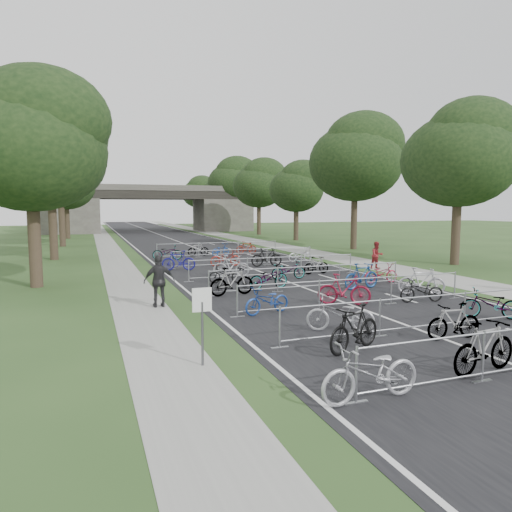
{
  "coord_description": "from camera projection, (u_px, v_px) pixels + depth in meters",
  "views": [
    {
      "loc": [
        -9.18,
        -7.03,
        3.63
      ],
      "look_at": [
        -0.85,
        15.56,
        1.1
      ],
      "focal_mm": 32.0,
      "sensor_mm": 36.0,
      "label": 1
    }
  ],
  "objects": [
    {
      "name": "pedestrian_b",
      "position": [
        377.0,
        255.0,
        27.25
      ],
      "size": [
        0.82,
        0.65,
        1.63
      ],
      "primitive_type": "imported",
      "rotation": [
        0.0,
        0.0,
        -0.04
      ],
      "color": "maroon",
      "rests_on": "ground"
    },
    {
      "name": "bike_24",
      "position": [
        167.0,
        252.0,
        31.96
      ],
      "size": [
        2.16,
        1.21,
        1.08
      ],
      "primitive_type": "imported",
      "rotation": [
        0.0,
        0.0,
        1.32
      ],
      "color": "#999BA0",
      "rests_on": "ground"
    },
    {
      "name": "tree_right_3",
      "position": [
        260.0,
        184.0,
        62.33
      ],
      "size": [
        7.17,
        7.17,
        10.93
      ],
      "color": "#33261C",
      "rests_on": "ground"
    },
    {
      "name": "bike_13",
      "position": [
        268.0,
        278.0,
        20.37
      ],
      "size": [
        2.12,
        1.1,
        1.06
      ],
      "primitive_type": "imported",
      "rotation": [
        0.0,
        0.0,
        1.78
      ],
      "color": "#999BA0",
      "rests_on": "ground"
    },
    {
      "name": "bike_11",
      "position": [
        421.0,
        281.0,
        19.04
      ],
      "size": [
        1.97,
        1.38,
        1.16
      ],
      "primitive_type": "imported",
      "rotation": [
        0.0,
        0.0,
        1.09
      ],
      "color": "#9B9BA2",
      "rests_on": "ground"
    },
    {
      "name": "bike_10",
      "position": [
        422.0,
        291.0,
        17.57
      ],
      "size": [
        1.84,
        0.93,
        0.92
      ],
      "primitive_type": "imported",
      "rotation": [
        0.0,
        0.0,
        4.52
      ],
      "color": "black",
      "rests_on": "ground"
    },
    {
      "name": "bike_19",
      "position": [
        316.0,
        265.0,
        25.15
      ],
      "size": [
        1.66,
        0.64,
        0.97
      ],
      "primitive_type": "imported",
      "rotation": [
        0.0,
        0.0,
        1.69
      ],
      "color": "#999BA0",
      "rests_on": "ground"
    },
    {
      "name": "bike_6",
      "position": [
        454.0,
        322.0,
        12.58
      ],
      "size": [
        1.72,
        0.61,
        1.02
      ],
      "primitive_type": "imported",
      "rotation": [
        0.0,
        0.0,
        4.63
      ],
      "color": "#999BA0",
      "rests_on": "ground"
    },
    {
      "name": "overpass_bridge",
      "position": [
        151.0,
        209.0,
        70.38
      ],
      "size": [
        31.0,
        8.0,
        7.05
      ],
      "color": "#474440",
      "rests_on": "ground"
    },
    {
      "name": "bike_8",
      "position": [
        267.0,
        301.0,
        15.64
      ],
      "size": [
        1.88,
        1.04,
        0.94
      ],
      "primitive_type": "imported",
      "rotation": [
        0.0,
        0.0,
        4.96
      ],
      "color": "navy",
      "rests_on": "ground"
    },
    {
      "name": "bike_12",
      "position": [
        232.0,
        282.0,
        18.92
      ],
      "size": [
        2.03,
        0.81,
        1.19
      ],
      "primitive_type": "imported",
      "rotation": [
        0.0,
        0.0,
        1.7
      ],
      "color": "#999BA0",
      "rests_on": "ground"
    },
    {
      "name": "barrier_row_4",
      "position": [
        275.0,
        267.0,
        24.03
      ],
      "size": [
        9.7,
        0.08,
        1.1
      ],
      "color": "#999BA0",
      "rests_on": "ground"
    },
    {
      "name": "bike_23",
      "position": [
        300.0,
        255.0,
        30.98
      ],
      "size": [
        1.81,
        0.72,
        0.93
      ],
      "primitive_type": "imported",
      "rotation": [
        0.0,
        0.0,
        1.63
      ],
      "color": "#B7B6BE",
      "rests_on": "ground"
    },
    {
      "name": "bike_18",
      "position": [
        288.0,
        270.0,
        23.27
      ],
      "size": [
        1.85,
        0.7,
        0.96
      ],
      "primitive_type": "imported",
      "rotation": [
        0.0,
        0.0,
        1.53
      ],
      "color": "#999BA0",
      "rests_on": "ground"
    },
    {
      "name": "tree_right_5",
      "position": [
        214.0,
        196.0,
        84.83
      ],
      "size": [
        6.16,
        6.16,
        9.39
      ],
      "color": "#33261C",
      "rests_on": "ground"
    },
    {
      "name": "tree_left_3",
      "position": [
        67.0,
        184.0,
        53.95
      ],
      "size": [
        6.72,
        6.72,
        10.25
      ],
      "color": "#33261C",
      "rests_on": "ground"
    },
    {
      "name": "tree_right_1",
      "position": [
        357.0,
        159.0,
        39.83
      ],
      "size": [
        8.18,
        8.18,
        12.47
      ],
      "color": "#33261C",
      "rests_on": "ground"
    },
    {
      "name": "tree_left_6",
      "position": [
        75.0,
        193.0,
        87.55
      ],
      "size": [
        6.72,
        6.72,
        10.25
      ],
      "color": "#33261C",
      "rests_on": "ground"
    },
    {
      "name": "bike_1",
      "position": [
        485.0,
        348.0,
        9.97
      ],
      "size": [
        2.02,
        0.8,
        1.18
      ],
      "primitive_type": "imported",
      "rotation": [
        0.0,
        0.0,
        1.7
      ],
      "color": "#999BA0",
      "rests_on": "ground"
    },
    {
      "name": "road",
      "position": [
        167.0,
        237.0,
        56.75
      ],
      "size": [
        11.0,
        140.0,
        0.01
      ],
      "primitive_type": "cube",
      "color": "black",
      "rests_on": "ground"
    },
    {
      "name": "tree_left_5",
      "position": [
        72.0,
        181.0,
        76.18
      ],
      "size": [
        8.4,
        8.4,
        12.81
      ],
      "color": "#33261C",
      "rests_on": "ground"
    },
    {
      "name": "bike_20",
      "position": [
        179.0,
        261.0,
        26.53
      ],
      "size": [
        2.02,
        0.99,
        1.17
      ],
      "primitive_type": "imported",
      "rotation": [
        0.0,
        0.0,
        4.47
      ],
      "color": "navy",
      "rests_on": "ground"
    },
    {
      "name": "barrier_row_6",
      "position": [
        219.0,
        249.0,
        34.3
      ],
      "size": [
        9.7,
        0.08,
        1.1
      ],
      "color": "#999BA0",
      "rests_on": "ground"
    },
    {
      "name": "tree_left_1",
      "position": [
        51.0,
        155.0,
        31.47
      ],
      "size": [
        7.56,
        7.56,
        11.53
      ],
      "color": "#33261C",
      "rests_on": "ground"
    },
    {
      "name": "tree_right_6",
      "position": [
        199.0,
        192.0,
        95.93
      ],
      "size": [
        7.17,
        7.17,
        10.93
      ],
      "color": "#33261C",
      "rests_on": "ground"
    },
    {
      "name": "tree_left_0",
      "position": [
        32.0,
        144.0,
        20.36
      ],
      "size": [
        6.72,
        6.72,
        10.25
      ],
      "color": "#33261C",
      "rests_on": "ground"
    },
    {
      "name": "barrier_row_3",
      "position": [
        309.0,
        278.0,
        20.3
      ],
      "size": [
        9.7,
        0.08,
        1.1
      ],
      "color": "#999BA0",
      "rests_on": "ground"
    },
    {
      "name": "tree_right_4",
      "position": [
        234.0,
        182.0,
        73.43
      ],
      "size": [
        8.18,
        8.18,
        12.47
      ],
      "color": "#33261C",
      "rests_on": "ground"
    },
    {
      "name": "sidewalk_right",
      "position": [
        228.0,
        236.0,
        59.5
      ],
      "size": [
        3.0,
        140.0,
        0.01
      ],
      "primitive_type": "cube",
      "color": "gray",
      "rests_on": "ground"
    },
    {
      "name": "bike_26",
      "position": [
        221.0,
        250.0,
        34.49
      ],
      "size": [
        1.88,
        1.47,
        0.95
      ],
      "primitive_type": "imported",
      "rotation": [
        0.0,
        0.0,
        2.11
      ],
      "color": "#1C449B",
      "rests_on": "ground"
    },
    {
      "name": "pedestrian_c",
      "position": [
        159.0,
        281.0,
        16.69
      ],
      "size": [
        1.14,
        0.5,
        1.92
      ],
      "primitive_type": "imported",
      "rotation": [
        0.0,
        0.0,
        3.11
      ],
      "color": "#252427",
      "rests_on": "ground"
    },
    {
      "name": "bike_0",
      "position": [
        371.0,
        373.0,
        8.52
      ],
      "size": [
        2.16,
        0.83,
        1.12
      ],
      "primitive_type": "imported",
      "rotation": [
        0.0,
        0.0,
        4.75
      ],
      "color": "#A5A5AD",
      "rests_on": "ground"
    },
    {
      "name": "tree_left_2",
      "position": [
        60.0,
        160.0,
        42.59
      ],
      "size": [
        8.4,
        8.4,
        12.81
      ],
      "color": "#33261C",
      "rests_on": "ground"
    },
    {
      "name": "bike_16",
      "position": [
        226.0,
        274.0,
        22.06
      ],
      "size": [
        1.74,
        0.87,
        0.87
      ],
      "primitive_type": "imported",
      "rotation": [
        0.0,
        0.0,
        4.53
      ],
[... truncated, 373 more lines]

